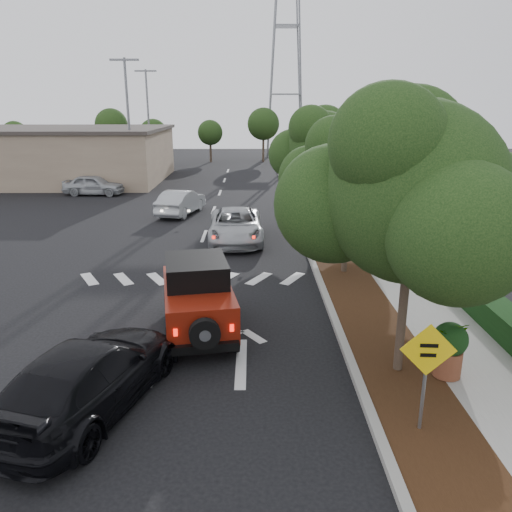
{
  "coord_description": "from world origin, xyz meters",
  "views": [
    {
      "loc": [
        2.28,
        -10.67,
        5.92
      ],
      "look_at": [
        2.38,
        3.0,
        1.76
      ],
      "focal_mm": 35.0,
      "sensor_mm": 36.0,
      "label": 1
    }
  ],
  "objects_px": {
    "silver_suv_ahead": "(236,226)",
    "speed_hump_sign": "(427,363)",
    "black_suv_oncoming": "(89,376)",
    "red_jeep": "(197,295)"
  },
  "relations": [
    {
      "from": "speed_hump_sign",
      "to": "black_suv_oncoming",
      "type": "bearing_deg",
      "value": 175.59
    },
    {
      "from": "silver_suv_ahead",
      "to": "red_jeep",
      "type": "bearing_deg",
      "value": -96.63
    },
    {
      "from": "red_jeep",
      "to": "silver_suv_ahead",
      "type": "distance_m",
      "value": 9.35
    },
    {
      "from": "red_jeep",
      "to": "speed_hump_sign",
      "type": "bearing_deg",
      "value": -54.97
    },
    {
      "from": "black_suv_oncoming",
      "to": "speed_hump_sign",
      "type": "height_order",
      "value": "speed_hump_sign"
    },
    {
      "from": "silver_suv_ahead",
      "to": "speed_hump_sign",
      "type": "relative_size",
      "value": 2.39
    },
    {
      "from": "black_suv_oncoming",
      "to": "red_jeep",
      "type": "bearing_deg",
      "value": -99.52
    },
    {
      "from": "black_suv_oncoming",
      "to": "speed_hump_sign",
      "type": "relative_size",
      "value": 2.31
    },
    {
      "from": "black_suv_oncoming",
      "to": "speed_hump_sign",
      "type": "bearing_deg",
      "value": -171.38
    },
    {
      "from": "red_jeep",
      "to": "silver_suv_ahead",
      "type": "height_order",
      "value": "red_jeep"
    }
  ]
}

